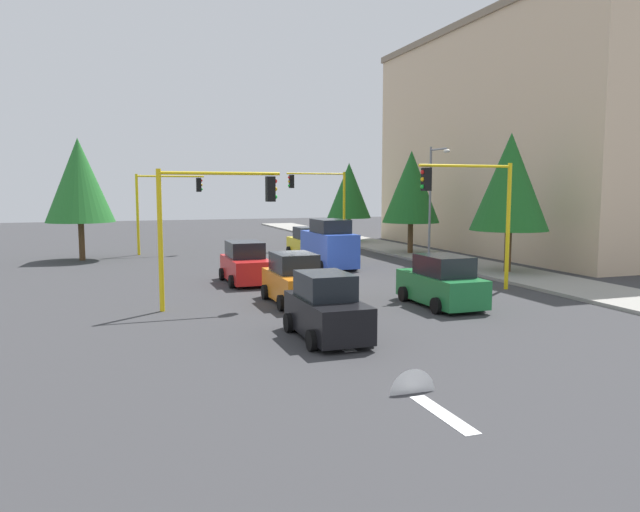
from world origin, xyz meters
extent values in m
plane|color=#353538|center=(0.00, 0.00, 0.00)|extent=(120.00, 120.00, 0.00)
cube|color=gray|center=(-5.00, 10.50, 0.07)|extent=(80.00, 4.00, 0.15)
cube|color=silver|center=(12.30, -3.00, 0.01)|extent=(2.20, 0.36, 0.01)
cone|color=silver|center=(11.00, -3.00, 0.01)|extent=(0.01, 1.10, 1.10)
cube|color=silver|center=(18.30, -3.00, 0.01)|extent=(2.20, 0.36, 0.01)
cone|color=silver|center=(17.00, -3.00, 0.01)|extent=(0.01, 1.10, 1.10)
cube|color=beige|center=(-8.34, 18.50, 7.75)|extent=(25.88, 9.00, 15.51)
cube|color=#83715B|center=(-8.34, 18.50, 15.76)|extent=(26.18, 9.30, 0.50)
cylinder|color=yellow|center=(6.00, 7.50, 2.80)|extent=(0.18, 0.18, 5.61)
cylinder|color=yellow|center=(6.00, 5.25, 5.46)|extent=(0.12, 4.50, 0.12)
cube|color=black|center=(6.00, 3.36, 4.88)|extent=(0.36, 0.32, 0.96)
sphere|color=red|center=(6.00, 3.18, 5.18)|extent=(0.18, 0.18, 0.18)
sphere|color=yellow|center=(6.00, 3.18, 4.88)|extent=(0.18, 0.18, 0.18)
sphere|color=green|center=(6.00, 3.18, 4.58)|extent=(0.18, 0.18, 0.18)
cylinder|color=yellow|center=(-14.00, -7.50, 2.74)|extent=(0.18, 0.18, 5.48)
cylinder|color=yellow|center=(-14.00, -5.25, 5.33)|extent=(0.12, 4.50, 0.12)
cube|color=black|center=(-14.00, -3.36, 4.75)|extent=(0.36, 0.32, 0.96)
sphere|color=red|center=(-14.00, -3.18, 5.05)|extent=(0.18, 0.18, 0.18)
sphere|color=yellow|center=(-14.00, -3.18, 4.75)|extent=(0.18, 0.18, 0.18)
sphere|color=green|center=(-14.00, -3.18, 4.45)|extent=(0.18, 0.18, 0.18)
cylinder|color=yellow|center=(6.00, -7.50, 2.60)|extent=(0.18, 0.18, 5.21)
cylinder|color=yellow|center=(6.00, -5.25, 5.06)|extent=(0.12, 4.50, 0.12)
cube|color=black|center=(6.00, -3.36, 4.48)|extent=(0.36, 0.32, 0.96)
sphere|color=red|center=(6.00, -3.18, 4.78)|extent=(0.18, 0.18, 0.18)
sphere|color=yellow|center=(6.00, -3.18, 4.48)|extent=(0.18, 0.18, 0.18)
sphere|color=green|center=(6.00, -3.18, 4.18)|extent=(0.18, 0.18, 0.18)
cylinder|color=yellow|center=(-14.00, 7.50, 2.87)|extent=(0.18, 0.18, 5.74)
cylinder|color=yellow|center=(-14.00, 5.25, 5.59)|extent=(0.12, 4.50, 0.12)
cube|color=black|center=(-14.00, 3.36, 5.01)|extent=(0.36, 0.32, 0.96)
sphere|color=red|center=(-14.00, 3.18, 5.31)|extent=(0.18, 0.18, 0.18)
sphere|color=yellow|center=(-14.00, 3.18, 5.01)|extent=(0.18, 0.18, 0.18)
sphere|color=green|center=(-14.00, 3.18, 4.71)|extent=(0.18, 0.18, 0.18)
cylinder|color=slate|center=(-4.00, 9.20, 3.50)|extent=(0.14, 0.14, 7.00)
cylinder|color=slate|center=(-3.10, 9.20, 6.80)|extent=(1.80, 0.10, 0.10)
ellipsoid|color=silver|center=(-2.20, 9.20, 6.65)|extent=(0.56, 0.28, 0.20)
cylinder|color=brown|center=(-18.00, 9.50, 1.14)|extent=(0.36, 0.36, 2.27)
cone|color=#1E6023|center=(-18.00, 9.50, 4.34)|extent=(3.64, 3.64, 4.54)
cylinder|color=brown|center=(-12.00, -11.00, 1.30)|extent=(0.36, 0.36, 2.61)
cone|color=#28752D|center=(-12.00, -11.00, 5.02)|extent=(4.17, 4.17, 5.22)
cylinder|color=brown|center=(2.00, 10.50, 1.26)|extent=(0.36, 0.36, 2.52)
cone|color=#1E6023|center=(2.00, 10.50, 4.85)|extent=(4.04, 4.04, 5.05)
cylinder|color=brown|center=(-8.00, 10.00, 1.21)|extent=(0.36, 0.36, 2.41)
cone|color=#1E6023|center=(-8.00, 10.00, 4.62)|extent=(3.86, 3.86, 4.82)
cube|color=blue|center=(-3.64, 2.51, 1.09)|extent=(4.80, 1.90, 1.85)
cube|color=black|center=(-3.40, 2.51, 2.40)|extent=(2.50, 1.67, 0.76)
cylinder|color=black|center=(-5.12, 1.50, 0.30)|extent=(0.60, 0.20, 0.60)
cylinder|color=black|center=(-5.12, 3.52, 0.30)|extent=(0.60, 0.20, 0.60)
cylinder|color=black|center=(-2.15, 1.50, 0.30)|extent=(0.60, 0.20, 0.60)
cylinder|color=black|center=(-2.15, 3.52, 0.30)|extent=(0.60, 0.20, 0.60)
cube|color=red|center=(0.43, -3.17, 0.69)|extent=(4.14, 1.76, 1.05)
cube|color=black|center=(0.22, -3.17, 1.60)|extent=(2.15, 1.55, 0.76)
cylinder|color=black|center=(1.72, -2.23, 0.30)|extent=(0.60, 0.20, 0.60)
cylinder|color=black|center=(1.72, -4.12, 0.30)|extent=(0.60, 0.20, 0.60)
cylinder|color=black|center=(-0.85, -2.23, 0.30)|extent=(0.60, 0.20, 0.60)
cylinder|color=black|center=(-0.85, -4.12, 0.30)|extent=(0.60, 0.20, 0.60)
cube|color=black|center=(11.79, -3.13, 0.69)|extent=(3.75, 1.61, 1.05)
cube|color=black|center=(11.60, -3.13, 1.60)|extent=(1.95, 1.42, 0.76)
cylinder|color=black|center=(12.95, -2.27, 0.30)|extent=(0.60, 0.20, 0.60)
cylinder|color=black|center=(12.95, -4.00, 0.30)|extent=(0.60, 0.20, 0.60)
cylinder|color=black|center=(10.62, -2.27, 0.30)|extent=(0.60, 0.20, 0.60)
cylinder|color=black|center=(10.62, -4.00, 0.30)|extent=(0.60, 0.20, 0.60)
cube|color=#1E7238|center=(8.43, 2.72, 0.69)|extent=(4.17, 1.74, 1.05)
cube|color=black|center=(8.64, 2.72, 1.60)|extent=(2.17, 1.53, 0.76)
cylinder|color=black|center=(7.14, 1.79, 0.30)|extent=(0.60, 0.20, 0.60)
cylinder|color=black|center=(7.14, 3.65, 0.30)|extent=(0.60, 0.20, 0.60)
cylinder|color=black|center=(9.72, 1.79, 0.30)|extent=(0.60, 0.20, 0.60)
cylinder|color=black|center=(9.72, 3.65, 0.30)|extent=(0.60, 0.20, 0.60)
cube|color=yellow|center=(-9.22, 3.00, 0.69)|extent=(4.07, 1.67, 1.05)
cube|color=black|center=(-9.02, 3.00, 1.60)|extent=(2.12, 1.47, 0.76)
cylinder|color=black|center=(-10.49, 2.11, 0.30)|extent=(0.60, 0.20, 0.60)
cylinder|color=black|center=(-10.49, 3.90, 0.30)|extent=(0.60, 0.20, 0.60)
cylinder|color=black|center=(-7.96, 2.11, 0.30)|extent=(0.60, 0.20, 0.60)
cylinder|color=black|center=(-7.96, 3.90, 0.30)|extent=(0.60, 0.20, 0.60)
cube|color=orange|center=(6.14, -2.42, 0.69)|extent=(4.00, 1.72, 1.05)
cube|color=black|center=(5.94, -2.42, 1.60)|extent=(2.08, 1.52, 0.76)
cylinder|color=black|center=(7.38, -1.50, 0.30)|extent=(0.60, 0.20, 0.60)
cylinder|color=black|center=(7.38, -3.35, 0.30)|extent=(0.60, 0.20, 0.60)
cylinder|color=black|center=(4.90, -1.50, 0.30)|extent=(0.60, 0.20, 0.60)
cylinder|color=black|center=(4.90, -3.35, 0.30)|extent=(0.60, 0.20, 0.60)
camera|label=1|loc=(28.44, -9.12, 4.49)|focal=33.71mm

